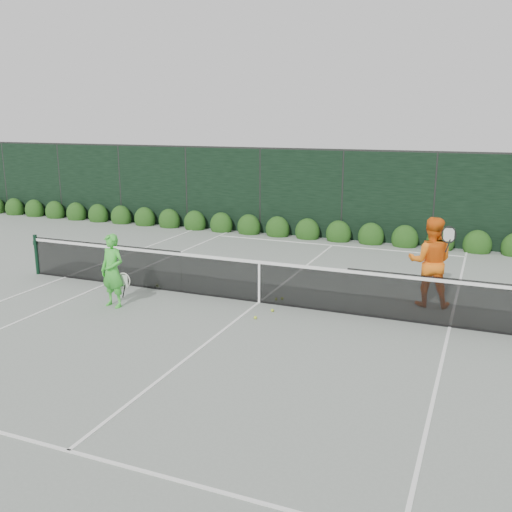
% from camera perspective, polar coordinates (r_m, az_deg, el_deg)
% --- Properties ---
extents(ground, '(80.00, 80.00, 0.00)m').
position_cam_1_polar(ground, '(12.96, 0.32, -4.67)').
color(ground, gray).
rests_on(ground, ground).
extents(tennis_net, '(12.90, 0.10, 1.07)m').
position_cam_1_polar(tennis_net, '(12.81, 0.22, -2.40)').
color(tennis_net, '#113320').
rests_on(tennis_net, ground).
extents(player_woman, '(0.67, 0.47, 1.63)m').
position_cam_1_polar(player_woman, '(12.87, -14.16, -1.45)').
color(player_woman, green).
rests_on(player_woman, ground).
extents(player_man, '(1.05, 0.86, 1.99)m').
position_cam_1_polar(player_man, '(13.08, 17.04, -0.56)').
color(player_man, orange).
rests_on(player_man, ground).
extents(court_lines, '(11.03, 23.83, 0.01)m').
position_cam_1_polar(court_lines, '(12.95, 0.32, -4.65)').
color(court_lines, white).
rests_on(court_lines, ground).
extents(windscreen_fence, '(32.00, 21.07, 3.06)m').
position_cam_1_polar(windscreen_fence, '(10.17, -5.42, -1.00)').
color(windscreen_fence, black).
rests_on(windscreen_fence, ground).
extents(hedge_row, '(31.66, 0.65, 0.94)m').
position_cam_1_polar(hedge_row, '(19.50, 8.25, 2.17)').
color(hedge_row, '#10340E').
rests_on(hedge_row, ground).
extents(tennis_balls, '(3.36, 1.49, 0.07)m').
position_cam_1_polar(tennis_balls, '(12.92, -0.93, -4.57)').
color(tennis_balls, '#B9D72F').
rests_on(tennis_balls, ground).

